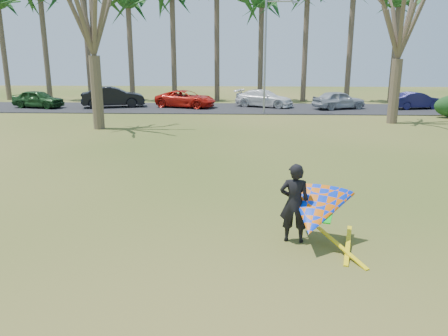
{
  "coord_description": "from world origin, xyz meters",
  "views": [
    {
      "loc": [
        0.57,
        -10.21,
        4.31
      ],
      "look_at": [
        0.0,
        2.0,
        1.1
      ],
      "focal_mm": 35.0,
      "sensor_mm": 36.0,
      "label": 1
    }
  ],
  "objects_px": {
    "car_2": "(186,99)",
    "car_5": "(416,100)",
    "car_3": "(264,98)",
    "car_1": "(113,97)",
    "bare_tree_right": "(402,15)",
    "car_0": "(38,99)",
    "car_4": "(339,100)",
    "bare_tree_left": "(90,5)",
    "streetlight": "(267,51)",
    "kite_flyer": "(312,210)"
  },
  "relations": [
    {
      "from": "car_2",
      "to": "car_5",
      "type": "distance_m",
      "value": 18.34
    },
    {
      "from": "car_3",
      "to": "car_4",
      "type": "xyz_separation_m",
      "value": [
        5.83,
        -1.16,
        0.02
      ]
    },
    {
      "from": "streetlight",
      "to": "car_1",
      "type": "distance_m",
      "value": 13.18
    },
    {
      "from": "bare_tree_left",
      "to": "bare_tree_right",
      "type": "height_order",
      "value": "bare_tree_left"
    },
    {
      "from": "bare_tree_right",
      "to": "car_5",
      "type": "distance_m",
      "value": 10.16
    },
    {
      "from": "streetlight",
      "to": "car_3",
      "type": "bearing_deg",
      "value": 89.75
    },
    {
      "from": "bare_tree_right",
      "to": "car_2",
      "type": "xyz_separation_m",
      "value": [
        -14.19,
        7.33,
        -5.83
      ]
    },
    {
      "from": "streetlight",
      "to": "car_5",
      "type": "relative_size",
      "value": 2.02
    },
    {
      "from": "bare_tree_left",
      "to": "car_4",
      "type": "relative_size",
      "value": 2.33
    },
    {
      "from": "car_3",
      "to": "car_2",
      "type": "bearing_deg",
      "value": 117.33
    },
    {
      "from": "car_2",
      "to": "car_3",
      "type": "distance_m",
      "value": 6.4
    },
    {
      "from": "bare_tree_right",
      "to": "car_0",
      "type": "relative_size",
      "value": 2.23
    },
    {
      "from": "bare_tree_left",
      "to": "car_0",
      "type": "bearing_deg",
      "value": 130.47
    },
    {
      "from": "bare_tree_left",
      "to": "car_2",
      "type": "relative_size",
      "value": 1.98
    },
    {
      "from": "streetlight",
      "to": "car_1",
      "type": "height_order",
      "value": "streetlight"
    },
    {
      "from": "car_2",
      "to": "car_5",
      "type": "height_order",
      "value": "car_2"
    },
    {
      "from": "bare_tree_right",
      "to": "car_0",
      "type": "distance_m",
      "value": 27.46
    },
    {
      "from": "streetlight",
      "to": "bare_tree_right",
      "type": "bearing_deg",
      "value": -27.03
    },
    {
      "from": "car_4",
      "to": "car_5",
      "type": "xyz_separation_m",
      "value": [
        6.14,
        0.39,
        -0.06
      ]
    },
    {
      "from": "car_5",
      "to": "kite_flyer",
      "type": "distance_m",
      "value": 28.59
    },
    {
      "from": "car_2",
      "to": "car_3",
      "type": "height_order",
      "value": "car_3"
    },
    {
      "from": "bare_tree_left",
      "to": "car_1",
      "type": "xyz_separation_m",
      "value": [
        -2.13,
        10.15,
        -6.03
      ]
    },
    {
      "from": "car_0",
      "to": "car_3",
      "type": "xyz_separation_m",
      "value": [
        18.23,
        1.51,
        -0.01
      ]
    },
    {
      "from": "streetlight",
      "to": "car_2",
      "type": "bearing_deg",
      "value": 152.3
    },
    {
      "from": "bare_tree_right",
      "to": "car_4",
      "type": "height_order",
      "value": "bare_tree_right"
    },
    {
      "from": "car_5",
      "to": "kite_flyer",
      "type": "bearing_deg",
      "value": 141.42
    },
    {
      "from": "car_4",
      "to": "car_5",
      "type": "bearing_deg",
      "value": -107.45
    },
    {
      "from": "bare_tree_right",
      "to": "streetlight",
      "type": "bearing_deg",
      "value": 152.97
    },
    {
      "from": "bare_tree_left",
      "to": "car_3",
      "type": "relative_size",
      "value": 2.04
    },
    {
      "from": "bare_tree_right",
      "to": "kite_flyer",
      "type": "distance_m",
      "value": 21.13
    },
    {
      "from": "streetlight",
      "to": "car_3",
      "type": "distance_m",
      "value": 5.43
    },
    {
      "from": "bare_tree_right",
      "to": "car_2",
      "type": "height_order",
      "value": "bare_tree_right"
    },
    {
      "from": "car_2",
      "to": "bare_tree_left",
      "type": "bearing_deg",
      "value": 176.68
    },
    {
      "from": "car_4",
      "to": "car_5",
      "type": "distance_m",
      "value": 6.15
    },
    {
      "from": "streetlight",
      "to": "car_5",
      "type": "height_order",
      "value": "streetlight"
    },
    {
      "from": "car_1",
      "to": "car_4",
      "type": "height_order",
      "value": "car_1"
    },
    {
      "from": "kite_flyer",
      "to": "car_1",
      "type": "bearing_deg",
      "value": 115.34
    },
    {
      "from": "car_0",
      "to": "car_1",
      "type": "xyz_separation_m",
      "value": [
        5.93,
        0.71,
        0.12
      ]
    },
    {
      "from": "kite_flyer",
      "to": "car_4",
      "type": "bearing_deg",
      "value": 77.08
    },
    {
      "from": "bare_tree_right",
      "to": "car_4",
      "type": "relative_size",
      "value": 2.21
    },
    {
      "from": "car_3",
      "to": "car_1",
      "type": "bearing_deg",
      "value": 115.47
    },
    {
      "from": "streetlight",
      "to": "car_0",
      "type": "distance_m",
      "value": 18.75
    },
    {
      "from": "bare_tree_right",
      "to": "car_4",
      "type": "xyz_separation_m",
      "value": [
        -1.99,
        6.8,
        -5.8
      ]
    },
    {
      "from": "bare_tree_right",
      "to": "car_3",
      "type": "distance_m",
      "value": 12.58
    },
    {
      "from": "bare_tree_right",
      "to": "car_5",
      "type": "xyz_separation_m",
      "value": [
        4.15,
        7.19,
        -5.85
      ]
    },
    {
      "from": "bare_tree_right",
      "to": "car_0",
      "type": "height_order",
      "value": "bare_tree_right"
    },
    {
      "from": "bare_tree_right",
      "to": "car_1",
      "type": "bearing_deg",
      "value": 160.44
    },
    {
      "from": "car_4",
      "to": "kite_flyer",
      "type": "relative_size",
      "value": 1.74
    },
    {
      "from": "streetlight",
      "to": "kite_flyer",
      "type": "height_order",
      "value": "streetlight"
    },
    {
      "from": "car_0",
      "to": "car_5",
      "type": "height_order",
      "value": "car_0"
    }
  ]
}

